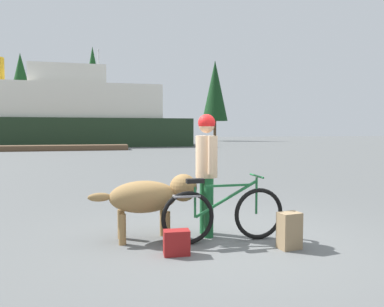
{
  "coord_description": "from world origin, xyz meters",
  "views": [
    {
      "loc": [
        -1.7,
        -4.75,
        1.54
      ],
      "look_at": [
        -0.06,
        1.81,
        1.12
      ],
      "focal_mm": 34.18,
      "sensor_mm": 36.0,
      "label": 1
    }
  ],
  "objects_px": {
    "handbag_pannier": "(177,243)",
    "ferry_boat": "(40,116)",
    "bicycle": "(223,214)",
    "dog": "(151,196)",
    "sailboat_moored": "(100,141)",
    "person_cyclist": "(207,162)",
    "backpack": "(289,231)"
  },
  "relations": [
    {
      "from": "bicycle",
      "to": "dog",
      "type": "height_order",
      "value": "same"
    },
    {
      "from": "backpack",
      "to": "ferry_boat",
      "type": "height_order",
      "value": "ferry_boat"
    },
    {
      "from": "dog",
      "to": "backpack",
      "type": "relative_size",
      "value": 3.2
    },
    {
      "from": "backpack",
      "to": "ferry_boat",
      "type": "xyz_separation_m",
      "value": [
        -7.91,
        33.31,
        2.63
      ]
    },
    {
      "from": "bicycle",
      "to": "handbag_pannier",
      "type": "distance_m",
      "value": 0.86
    },
    {
      "from": "person_cyclist",
      "to": "sailboat_moored",
      "type": "height_order",
      "value": "sailboat_moored"
    },
    {
      "from": "handbag_pannier",
      "to": "sailboat_moored",
      "type": "height_order",
      "value": "sailboat_moored"
    },
    {
      "from": "person_cyclist",
      "to": "backpack",
      "type": "relative_size",
      "value": 3.73
    },
    {
      "from": "bicycle",
      "to": "person_cyclist",
      "type": "bearing_deg",
      "value": 110.09
    },
    {
      "from": "person_cyclist",
      "to": "ferry_boat",
      "type": "xyz_separation_m",
      "value": [
        -7.03,
        32.45,
        1.79
      ]
    },
    {
      "from": "bicycle",
      "to": "ferry_boat",
      "type": "relative_size",
      "value": 0.06
    },
    {
      "from": "backpack",
      "to": "ferry_boat",
      "type": "bearing_deg",
      "value": 103.36
    },
    {
      "from": "handbag_pannier",
      "to": "person_cyclist",
      "type": "bearing_deg",
      "value": 50.74
    },
    {
      "from": "dog",
      "to": "ferry_boat",
      "type": "distance_m",
      "value": 33.13
    },
    {
      "from": "bicycle",
      "to": "sailboat_moored",
      "type": "height_order",
      "value": "sailboat_moored"
    },
    {
      "from": "dog",
      "to": "sailboat_moored",
      "type": "height_order",
      "value": "sailboat_moored"
    },
    {
      "from": "ferry_boat",
      "to": "sailboat_moored",
      "type": "relative_size",
      "value": 3.03
    },
    {
      "from": "ferry_boat",
      "to": "sailboat_moored",
      "type": "xyz_separation_m",
      "value": [
        5.47,
        -0.31,
        -2.38
      ]
    },
    {
      "from": "dog",
      "to": "handbag_pannier",
      "type": "xyz_separation_m",
      "value": [
        0.22,
        -0.72,
        -0.46
      ]
    },
    {
      "from": "ferry_boat",
      "to": "sailboat_moored",
      "type": "height_order",
      "value": "sailboat_moored"
    },
    {
      "from": "bicycle",
      "to": "backpack",
      "type": "distance_m",
      "value": 0.9
    },
    {
      "from": "dog",
      "to": "sailboat_moored",
      "type": "xyz_separation_m",
      "value": [
        -0.74,
        32.15,
        -0.12
      ]
    },
    {
      "from": "bicycle",
      "to": "ferry_boat",
      "type": "xyz_separation_m",
      "value": [
        -7.17,
        32.82,
        2.48
      ]
    },
    {
      "from": "handbag_pannier",
      "to": "ferry_boat",
      "type": "height_order",
      "value": "ferry_boat"
    },
    {
      "from": "person_cyclist",
      "to": "handbag_pannier",
      "type": "xyz_separation_m",
      "value": [
        -0.6,
        -0.74,
        -0.93
      ]
    },
    {
      "from": "person_cyclist",
      "to": "sailboat_moored",
      "type": "distance_m",
      "value": 32.19
    },
    {
      "from": "person_cyclist",
      "to": "handbag_pannier",
      "type": "distance_m",
      "value": 1.33
    },
    {
      "from": "bicycle",
      "to": "sailboat_moored",
      "type": "relative_size",
      "value": 0.19
    },
    {
      "from": "dog",
      "to": "ferry_boat",
      "type": "relative_size",
      "value": 0.05
    },
    {
      "from": "dog",
      "to": "handbag_pannier",
      "type": "bearing_deg",
      "value": -73.32
    },
    {
      "from": "bicycle",
      "to": "dog",
      "type": "bearing_deg",
      "value": 159.43
    },
    {
      "from": "handbag_pannier",
      "to": "ferry_boat",
      "type": "bearing_deg",
      "value": 100.96
    }
  ]
}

